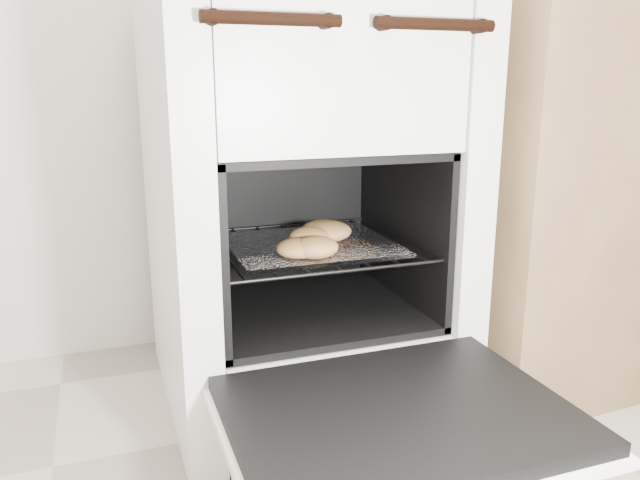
{
  "coord_description": "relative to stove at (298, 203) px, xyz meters",
  "views": [
    {
      "loc": [
        -0.21,
        -0.08,
        0.69
      ],
      "look_at": [
        0.19,
        1.03,
        0.39
      ],
      "focal_mm": 35.0,
      "sensor_mm": 36.0,
      "label": 1
    }
  ],
  "objects": [
    {
      "name": "baked_rolls",
      "position": [
        0.0,
        -0.12,
        -0.05
      ],
      "size": [
        0.21,
        0.25,
        0.04
      ],
      "color": "#B68749",
      "rests_on": "foil_sheet"
    },
    {
      "name": "oven_rack",
      "position": [
        -0.0,
        -0.06,
        -0.08
      ],
      "size": [
        0.43,
        0.41,
        0.01
      ],
      "color": "black",
      "rests_on": "stove"
    },
    {
      "name": "stove",
      "position": [
        0.0,
        0.0,
        0.0
      ],
      "size": [
        0.59,
        0.65,
        0.9
      ],
      "color": "silver",
      "rests_on": "ground"
    },
    {
      "name": "counter",
      "position": [
        0.79,
        -0.01,
        0.03
      ],
      "size": [
        0.96,
        0.67,
        0.93
      ],
      "primitive_type": "cube",
      "rotation": [
        0.0,
        0.0,
        0.06
      ],
      "color": "brown",
      "rests_on": "ground"
    },
    {
      "name": "foil_sheet",
      "position": [
        0.0,
        -0.08,
        -0.07
      ],
      "size": [
        0.33,
        0.29,
        0.01
      ],
      "primitive_type": "cube",
      "color": "white",
      "rests_on": "oven_rack"
    },
    {
      "name": "oven_door",
      "position": [
        -0.0,
        -0.49,
        -0.24
      ],
      "size": [
        0.53,
        0.41,
        0.04
      ],
      "color": "black",
      "rests_on": "stove"
    }
  ]
}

